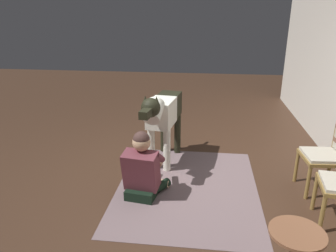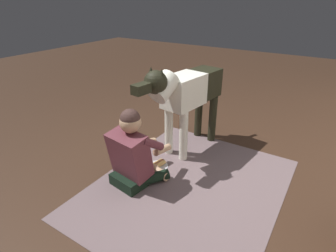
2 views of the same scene
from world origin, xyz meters
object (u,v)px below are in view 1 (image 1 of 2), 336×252
(dining_chair_left_of_pair, at_px, (331,150))
(large_dog, at_px, (163,114))
(person_sitting_on_floor, at_px, (143,169))
(hot_dog_on_plate, at_px, (152,178))

(dining_chair_left_of_pair, bearing_deg, large_dog, -103.06)
(large_dog, bearing_deg, dining_chair_left_of_pair, 76.94)
(person_sitting_on_floor, distance_m, hot_dog_on_plate, 0.47)
(dining_chair_left_of_pair, bearing_deg, hot_dog_on_plate, -89.57)
(dining_chair_left_of_pair, distance_m, large_dog, 2.16)
(person_sitting_on_floor, xyz_separation_m, large_dog, (-0.85, 0.12, 0.42))
(person_sitting_on_floor, height_order, large_dog, large_dog)
(dining_chair_left_of_pair, height_order, hot_dog_on_plate, dining_chair_left_of_pair)
(dining_chair_left_of_pair, xyz_separation_m, person_sitting_on_floor, (0.36, -2.22, -0.21))
(person_sitting_on_floor, relative_size, hot_dog_on_plate, 3.48)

